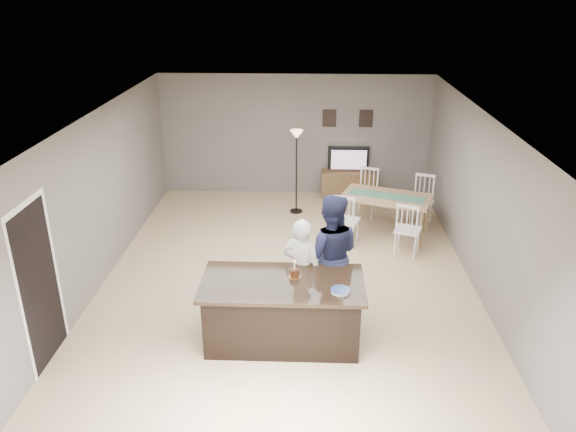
{
  "coord_description": "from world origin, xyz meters",
  "views": [
    {
      "loc": [
        0.33,
        -8.23,
        4.55
      ],
      "look_at": [
        0.01,
        -0.3,
        1.21
      ],
      "focal_mm": 35.0,
      "sensor_mm": 36.0,
      "label": 1
    }
  ],
  "objects_px": {
    "dining_table": "(386,203)",
    "floor_lamp": "(297,149)",
    "woman": "(302,270)",
    "birthday_cake": "(295,273)",
    "tv_console": "(348,184)",
    "plate_stack": "(340,291)",
    "television": "(349,159)",
    "kitchen_island": "(283,311)",
    "man": "(330,255)"
  },
  "relations": [
    {
      "from": "kitchen_island",
      "to": "man",
      "type": "distance_m",
      "value": 1.1
    },
    {
      "from": "tv_console",
      "to": "man",
      "type": "height_order",
      "value": "man"
    },
    {
      "from": "kitchen_island",
      "to": "tv_console",
      "type": "relative_size",
      "value": 1.79
    },
    {
      "from": "woman",
      "to": "floor_lamp",
      "type": "distance_m",
      "value": 4.1
    },
    {
      "from": "man",
      "to": "floor_lamp",
      "type": "relative_size",
      "value": 1.04
    },
    {
      "from": "tv_console",
      "to": "television",
      "type": "distance_m",
      "value": 0.57
    },
    {
      "from": "kitchen_island",
      "to": "man",
      "type": "xyz_separation_m",
      "value": [
        0.64,
        0.76,
        0.47
      ]
    },
    {
      "from": "man",
      "to": "floor_lamp",
      "type": "xyz_separation_m",
      "value": [
        -0.58,
        3.84,
        0.45
      ]
    },
    {
      "from": "woman",
      "to": "birthday_cake",
      "type": "relative_size",
      "value": 6.29
    },
    {
      "from": "kitchen_island",
      "to": "floor_lamp",
      "type": "distance_m",
      "value": 4.69
    },
    {
      "from": "tv_console",
      "to": "television",
      "type": "bearing_deg",
      "value": 90.0
    },
    {
      "from": "birthday_cake",
      "to": "woman",
      "type": "bearing_deg",
      "value": 77.94
    },
    {
      "from": "birthday_cake",
      "to": "plate_stack",
      "type": "relative_size",
      "value": 1.0
    },
    {
      "from": "dining_table",
      "to": "floor_lamp",
      "type": "bearing_deg",
      "value": 169.09
    },
    {
      "from": "plate_stack",
      "to": "birthday_cake",
      "type": "bearing_deg",
      "value": 147.68
    },
    {
      "from": "woman",
      "to": "man",
      "type": "height_order",
      "value": "man"
    },
    {
      "from": "woman",
      "to": "birthday_cake",
      "type": "distance_m",
      "value": 0.45
    },
    {
      "from": "tv_console",
      "to": "birthday_cake",
      "type": "height_order",
      "value": "birthday_cake"
    },
    {
      "from": "plate_stack",
      "to": "floor_lamp",
      "type": "relative_size",
      "value": 0.14
    },
    {
      "from": "tv_console",
      "to": "plate_stack",
      "type": "height_order",
      "value": "plate_stack"
    },
    {
      "from": "tv_console",
      "to": "dining_table",
      "type": "bearing_deg",
      "value": -73.25
    },
    {
      "from": "tv_console",
      "to": "man",
      "type": "relative_size",
      "value": 0.65
    },
    {
      "from": "tv_console",
      "to": "plate_stack",
      "type": "xyz_separation_m",
      "value": [
        -0.45,
        -5.8,
        0.62
      ]
    },
    {
      "from": "floor_lamp",
      "to": "dining_table",
      "type": "bearing_deg",
      "value": -30.56
    },
    {
      "from": "dining_table",
      "to": "woman",
      "type": "bearing_deg",
      "value": -97.58
    },
    {
      "from": "dining_table",
      "to": "floor_lamp",
      "type": "relative_size",
      "value": 1.28
    },
    {
      "from": "woman",
      "to": "plate_stack",
      "type": "xyz_separation_m",
      "value": [
        0.51,
        -0.78,
        0.14
      ]
    },
    {
      "from": "television",
      "to": "plate_stack",
      "type": "height_order",
      "value": "television"
    },
    {
      "from": "birthday_cake",
      "to": "dining_table",
      "type": "xyz_separation_m",
      "value": [
        1.64,
        3.44,
        -0.32
      ]
    },
    {
      "from": "television",
      "to": "dining_table",
      "type": "relative_size",
      "value": 0.4
    },
    {
      "from": "plate_stack",
      "to": "floor_lamp",
      "type": "xyz_separation_m",
      "value": [
        -0.69,
        4.84,
        0.45
      ]
    },
    {
      "from": "tv_console",
      "to": "woman",
      "type": "distance_m",
      "value": 5.13
    },
    {
      "from": "birthday_cake",
      "to": "plate_stack",
      "type": "bearing_deg",
      "value": -32.32
    },
    {
      "from": "kitchen_island",
      "to": "dining_table",
      "type": "distance_m",
      "value": 4.01
    },
    {
      "from": "tv_console",
      "to": "man",
      "type": "xyz_separation_m",
      "value": [
        -0.56,
        -4.81,
        0.62
      ]
    },
    {
      "from": "woman",
      "to": "birthday_cake",
      "type": "xyz_separation_m",
      "value": [
        -0.09,
        -0.41,
        0.18
      ]
    },
    {
      "from": "floor_lamp",
      "to": "kitchen_island",
      "type": "bearing_deg",
      "value": -90.76
    },
    {
      "from": "tv_console",
      "to": "plate_stack",
      "type": "distance_m",
      "value": 5.85
    },
    {
      "from": "television",
      "to": "dining_table",
      "type": "height_order",
      "value": "television"
    },
    {
      "from": "television",
      "to": "plate_stack",
      "type": "bearing_deg",
      "value": 85.6
    },
    {
      "from": "woman",
      "to": "birthday_cake",
      "type": "bearing_deg",
      "value": 99.4
    },
    {
      "from": "television",
      "to": "woman",
      "type": "distance_m",
      "value": 5.18
    },
    {
      "from": "television",
      "to": "dining_table",
      "type": "xyz_separation_m",
      "value": [
        0.6,
        -2.06,
        -0.22
      ]
    },
    {
      "from": "dining_table",
      "to": "floor_lamp",
      "type": "height_order",
      "value": "floor_lamp"
    },
    {
      "from": "kitchen_island",
      "to": "plate_stack",
      "type": "xyz_separation_m",
      "value": [
        0.75,
        -0.23,
        0.47
      ]
    },
    {
      "from": "tv_console",
      "to": "birthday_cake",
      "type": "relative_size",
      "value": 4.83
    },
    {
      "from": "man",
      "to": "floor_lamp",
      "type": "bearing_deg",
      "value": -78.5
    },
    {
      "from": "television",
      "to": "woman",
      "type": "bearing_deg",
      "value": 79.34
    },
    {
      "from": "television",
      "to": "birthday_cake",
      "type": "height_order",
      "value": "birthday_cake"
    },
    {
      "from": "tv_console",
      "to": "woman",
      "type": "height_order",
      "value": "woman"
    }
  ]
}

